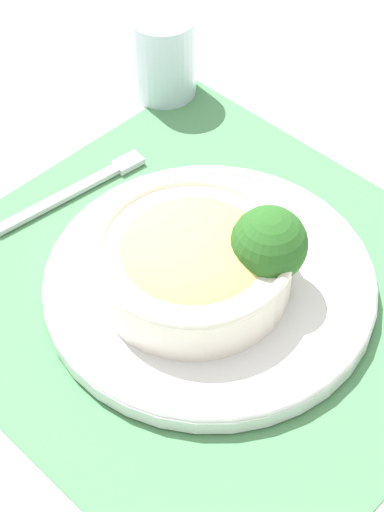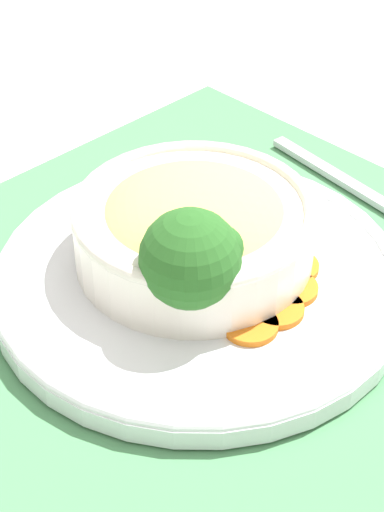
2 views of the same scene
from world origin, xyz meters
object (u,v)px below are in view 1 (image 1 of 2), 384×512
(fork, at_px, (85,185))
(water_glass, at_px, (164,60))
(broccoli_floret, at_px, (269,245))
(bowl, at_px, (193,260))

(fork, bearing_deg, water_glass, 115.75)
(water_glass, height_order, fork, water_glass)
(broccoli_floret, xyz_separation_m, water_glass, (-0.31, 0.13, -0.03))
(broccoli_floret, relative_size, fork, 0.49)
(bowl, height_order, broccoli_floret, broccoli_floret)
(broccoli_floret, relative_size, water_glass, 0.87)
(water_glass, bearing_deg, bowl, -33.76)
(bowl, bearing_deg, broccoli_floret, 49.33)
(water_glass, distance_m, fork, 0.19)
(bowl, height_order, fork, bowl)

